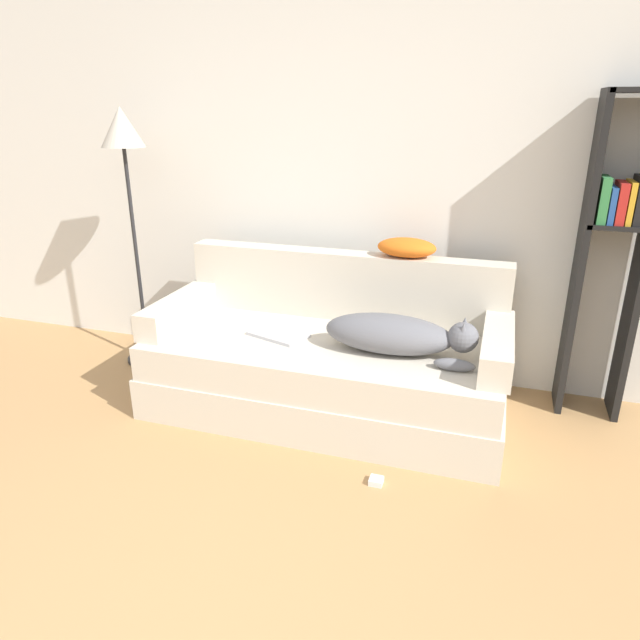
# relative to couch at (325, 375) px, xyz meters

# --- Properties ---
(wall_back) EXTENTS (6.91, 0.06, 2.70)m
(wall_back) POSITION_rel_couch_xyz_m (0.09, 0.65, 1.14)
(wall_back) COLOR silver
(wall_back) RESTS_ON ground_plane
(couch) EXTENTS (1.96, 0.90, 0.43)m
(couch) POSITION_rel_couch_xyz_m (0.00, 0.00, 0.00)
(couch) COLOR beige
(couch) RESTS_ON ground_plane
(couch_backrest) EXTENTS (1.92, 0.15, 0.40)m
(couch_backrest) POSITION_rel_couch_xyz_m (0.00, 0.38, 0.42)
(couch_backrest) COLOR beige
(couch_backrest) RESTS_ON couch
(couch_arm_left) EXTENTS (0.15, 0.71, 0.16)m
(couch_arm_left) POSITION_rel_couch_xyz_m (-0.91, -0.01, 0.30)
(couch_arm_left) COLOR beige
(couch_arm_left) RESTS_ON couch
(couch_arm_right) EXTENTS (0.15, 0.71, 0.16)m
(couch_arm_right) POSITION_rel_couch_xyz_m (0.91, -0.01, 0.30)
(couch_arm_right) COLOR beige
(couch_arm_right) RESTS_ON couch
(dog) EXTENTS (0.79, 0.30, 0.22)m
(dog) POSITION_rel_couch_xyz_m (0.40, -0.06, 0.32)
(dog) COLOR slate
(dog) RESTS_ON couch
(laptop) EXTENTS (0.36, 0.28, 0.02)m
(laptop) POSITION_rel_couch_xyz_m (-0.27, -0.03, 0.23)
(laptop) COLOR #B7B7BC
(laptop) RESTS_ON couch
(throw_pillow) EXTENTS (0.33, 0.21, 0.11)m
(throw_pillow) POSITION_rel_couch_xyz_m (0.36, 0.39, 0.68)
(throw_pillow) COLOR orange
(throw_pillow) RESTS_ON couch_backrest
(bookshelf) EXTENTS (0.33, 0.26, 1.72)m
(bookshelf) POSITION_rel_couch_xyz_m (1.42, 0.47, 0.75)
(bookshelf) COLOR black
(bookshelf) RESTS_ON ground_plane
(floor_lamp) EXTENTS (0.27, 0.27, 1.64)m
(floor_lamp) POSITION_rel_couch_xyz_m (-1.36, 0.26, 1.13)
(floor_lamp) COLOR #232326
(floor_lamp) RESTS_ON ground_plane
(power_adapter) EXTENTS (0.06, 0.06, 0.03)m
(power_adapter) POSITION_rel_couch_xyz_m (0.44, -0.60, -0.20)
(power_adapter) COLOR silver
(power_adapter) RESTS_ON ground_plane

